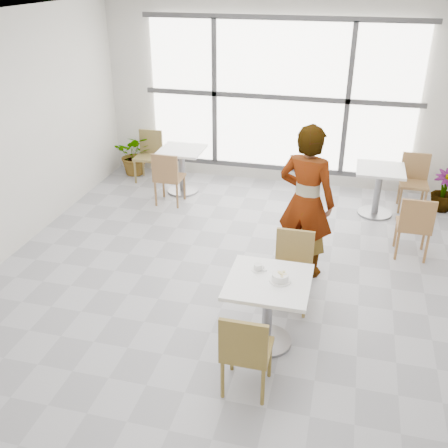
% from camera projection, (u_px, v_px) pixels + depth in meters
% --- Properties ---
extents(floor, '(7.00, 7.00, 0.00)m').
position_uv_depth(floor, '(230.00, 287.00, 6.18)').
color(floor, '#9E9EA5').
rests_on(floor, ground).
extents(ceiling, '(7.00, 7.00, 0.00)m').
position_uv_depth(ceiling, '(232.00, 20.00, 4.82)').
color(ceiling, white).
rests_on(ceiling, ground).
extents(wall_back, '(6.00, 0.00, 6.00)m').
position_uv_depth(wall_back, '(280.00, 96.00, 8.52)').
color(wall_back, silver).
rests_on(wall_back, ground).
extents(wall_front, '(6.00, 0.00, 6.00)m').
position_uv_depth(wall_front, '(61.00, 424.00, 2.47)').
color(wall_front, silver).
rests_on(wall_front, ground).
extents(window, '(4.60, 0.07, 2.52)m').
position_uv_depth(window, '(279.00, 97.00, 8.46)').
color(window, white).
rests_on(window, ground).
extents(main_table, '(0.80, 0.80, 0.75)m').
position_uv_depth(main_table, '(268.00, 300.00, 5.06)').
color(main_table, white).
rests_on(main_table, ground).
extents(chair_near, '(0.42, 0.42, 0.87)m').
position_uv_depth(chair_near, '(245.00, 349.00, 4.44)').
color(chair_near, olive).
rests_on(chair_near, ground).
extents(chair_far, '(0.42, 0.42, 0.87)m').
position_uv_depth(chair_far, '(293.00, 264.00, 5.70)').
color(chair_far, olive).
rests_on(chair_far, ground).
extents(oatmeal_bowl, '(0.21, 0.21, 0.09)m').
position_uv_depth(oatmeal_bowl, '(280.00, 277.00, 4.92)').
color(oatmeal_bowl, white).
rests_on(oatmeal_bowl, main_table).
extents(coffee_cup, '(0.16, 0.13, 0.07)m').
position_uv_depth(coffee_cup, '(258.00, 268.00, 5.10)').
color(coffee_cup, white).
rests_on(coffee_cup, main_table).
extents(person, '(0.78, 0.61, 1.90)m').
position_uv_depth(person, '(306.00, 202.00, 6.09)').
color(person, black).
rests_on(person, ground).
extents(bg_table_left, '(0.70, 0.70, 0.75)m').
position_uv_depth(bg_table_left, '(182.00, 164.00, 8.55)').
color(bg_table_left, white).
rests_on(bg_table_left, ground).
extents(bg_table_right, '(0.70, 0.70, 0.75)m').
position_uv_depth(bg_table_right, '(378.00, 185.00, 7.76)').
color(bg_table_right, white).
rests_on(bg_table_right, ground).
extents(bg_chair_left_near, '(0.42, 0.42, 0.87)m').
position_uv_depth(bg_chair_left_near, '(168.00, 175.00, 8.06)').
color(bg_chair_left_near, olive).
rests_on(bg_chair_left_near, ground).
extents(bg_chair_left_far, '(0.42, 0.42, 0.87)m').
position_uv_depth(bg_chair_left_far, '(149.00, 152.00, 9.05)').
color(bg_chair_left_far, olive).
rests_on(bg_chair_left_far, ground).
extents(bg_chair_right_near, '(0.42, 0.42, 0.87)m').
position_uv_depth(bg_chair_right_near, '(415.00, 223.00, 6.58)').
color(bg_chair_right_near, '#9C6C3D').
rests_on(bg_chair_right_near, ground).
extents(bg_chair_right_far, '(0.42, 0.42, 0.87)m').
position_uv_depth(bg_chair_right_far, '(414.00, 178.00, 7.96)').
color(bg_chair_right_far, olive).
rests_on(bg_chair_right_far, ground).
extents(plant_left, '(0.79, 0.72, 0.75)m').
position_uv_depth(plant_left, '(135.00, 154.00, 9.32)').
color(plant_left, '#407741').
rests_on(plant_left, ground).
extents(plant_right, '(0.41, 0.41, 0.66)m').
position_uv_depth(plant_right, '(444.00, 190.00, 7.96)').
color(plant_right, '#497D43').
rests_on(plant_right, ground).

